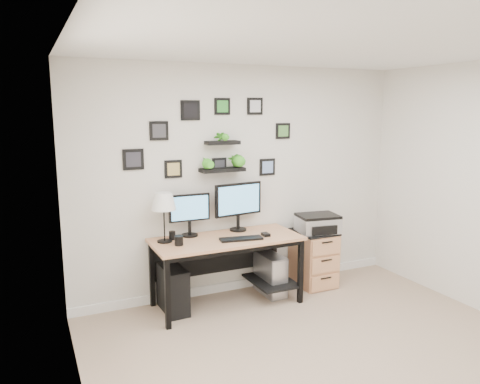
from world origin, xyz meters
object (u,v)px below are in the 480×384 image
file_cabinet (314,258)px  desk (228,248)px  mug (179,241)px  pc_tower_black (173,289)px  monitor_left (189,212)px  pc_tower_grey (270,274)px  monitor_right (238,203)px  table_lamp (164,203)px  printer (318,223)px

file_cabinet → desk: bearing=-177.1°
mug → file_cabinet: 1.80m
desk → pc_tower_black: desk is taller
monitor_left → pc_tower_grey: bearing=-10.7°
desk → monitor_left: monitor_left is taller
pc_tower_grey → monitor_left: bearing=169.3°
mug → pc_tower_black: mug is taller
monitor_right → pc_tower_black: 1.19m
monitor_left → desk: bearing=-28.3°
monitor_left → file_cabinet: 1.67m
pc_tower_black → pc_tower_grey: (1.16, -0.01, -0.01)m
table_lamp → file_cabinet: table_lamp is taller
mug → pc_tower_grey: bearing=5.6°
file_cabinet → monitor_right: bearing=171.9°
desk → pc_tower_grey: 0.67m
monitor_right → mug: (-0.79, -0.27, -0.27)m
file_cabinet → printer: printer is taller
monitor_left → pc_tower_grey: monitor_left is taller
monitor_left → pc_tower_black: 0.84m
monitor_left → mug: (-0.21, -0.28, -0.22)m
mug → pc_tower_grey: 1.26m
monitor_left → pc_tower_black: bearing=-148.2°
table_lamp → pc_tower_grey: 1.53m
pc_tower_black → file_cabinet: bearing=-1.8°
monitor_right → monitor_left: bearing=179.4°
table_lamp → pc_tower_grey: bearing=-3.4°
desk → monitor_right: monitor_right is taller
mug → printer: bearing=3.1°
mug → pc_tower_black: (-0.04, 0.12, -0.56)m
monitor_right → table_lamp: (-0.89, -0.09, 0.09)m
mug → printer: (1.74, 0.09, -0.02)m
printer → file_cabinet: bearing=104.3°
monitor_left → pc_tower_grey: (0.91, -0.17, -0.79)m
table_lamp → file_cabinet: 2.01m
desk → mug: bearing=-172.0°
desk → monitor_left: 0.58m
pc_tower_black → pc_tower_grey: pc_tower_black is taller
pc_tower_grey → desk: bearing=-177.0°
monitor_right → table_lamp: monitor_right is taller
mug → pc_tower_black: size_ratio=0.21×
monitor_left → pc_tower_black: size_ratio=0.97×
pc_tower_black → mug: bearing=-74.4°
mug → printer: size_ratio=0.20×
desk → printer: bearing=0.6°
table_lamp → pc_tower_black: table_lamp is taller
monitor_right → table_lamp: 0.90m
monitor_right → table_lamp: bearing=-174.0°
monitor_left → printer: size_ratio=0.92×
printer → desk: bearing=-179.4°
pc_tower_black → table_lamp: bearing=132.1°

